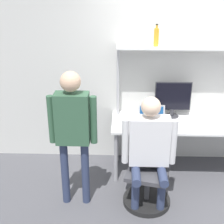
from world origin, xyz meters
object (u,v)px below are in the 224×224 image
Objects in this scene: laptop at (152,120)px; bottle_amber at (156,37)px; office_chair at (148,181)px; person_standing at (73,124)px; monitor at (173,98)px; person_seated at (149,145)px; cell_phone at (171,127)px.

laptop is 1.23× the size of bottle_amber.
office_chair is 1.13m from person_standing.
person_seated is at bearing -112.07° from monitor.
bottle_amber is (0.10, 0.91, 1.53)m from office_chair.
laptop is 0.79m from office_chair.
person_standing reaches higher than office_chair.
cell_phone is 0.65m from person_seated.
cell_phone is at bearing 25.96° from person_standing.
person_seated is (-0.38, -0.93, -0.22)m from monitor.
office_chair is 0.68× the size of person_seated.
person_standing is (-1.16, -0.56, 0.28)m from cell_phone.
monitor is 1.43× the size of laptop.
laptop is at bearing -96.59° from bottle_amber.
cell_phone is at bearing -13.72° from laptop.
person_seated reaches higher than office_chair.
person_standing is 1.56m from bottle_amber.
monitor is 0.45m from cell_phone.
person_standing is at bearing -135.03° from bottle_amber.
bottle_amber is at bearing 83.41° from laptop.
office_chair reaches higher than cell_phone.
bottle_amber is at bearing 83.26° from person_seated.
monitor reaches higher than cell_phone.
bottle_amber is (0.95, 0.95, 0.79)m from person_standing.
monitor reaches higher than office_chair.
person_seated is (-0.07, -0.62, -0.02)m from laptop.
bottle_amber reaches higher than person_seated.
monitor is 1.53m from person_standing.
office_chair is (-0.31, -0.52, -0.47)m from cell_phone.
monitor is 0.47m from laptop.
laptop is at bearing 166.28° from cell_phone.
cell_phone is at bearing -99.32° from monitor.
office_chair is at bearing -120.51° from cell_phone.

